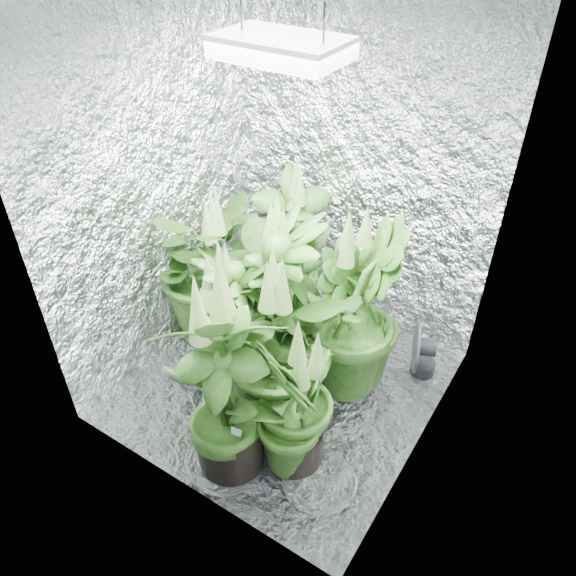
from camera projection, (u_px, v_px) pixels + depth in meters
The scene contains 13 objects.
ground at pixel (284, 383), 3.21m from camera, with size 1.60×1.60×0.00m, color silver.
walls at pixel (283, 235), 2.60m from camera, with size 1.62×1.62×2.00m.
grow_lamp at pixel (281, 48), 2.10m from camera, with size 0.50×0.30×0.22m.
plant_a at pixel (210, 266), 3.33m from camera, with size 0.83×0.83×1.00m.
plant_b at pixel (294, 248), 3.46m from camera, with size 0.70×0.70×1.03m.
plant_c at pixel (357, 312), 2.92m from camera, with size 0.58×0.58×1.10m.
plant_d at pixel (233, 326), 2.98m from camera, with size 0.65×0.65×0.92m.
plant_e at pixel (268, 343), 2.77m from camera, with size 0.89×0.89×1.03m.
plant_f at pixel (225, 391), 2.47m from camera, with size 0.77×0.77×1.16m.
plant_g at pixel (295, 407), 2.55m from camera, with size 0.62×0.62×0.90m.
plant_h at pixel (283, 306), 2.95m from camera, with size 0.81×0.81×1.13m.
circulation_fan at pixel (420, 353), 3.20m from camera, with size 0.19×0.29×0.35m.
plant_label at pixel (236, 436), 2.56m from camera, with size 0.05×0.01×0.08m, color white.
Camera 1 is at (1.22, -1.85, 2.39)m, focal length 35.00 mm.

